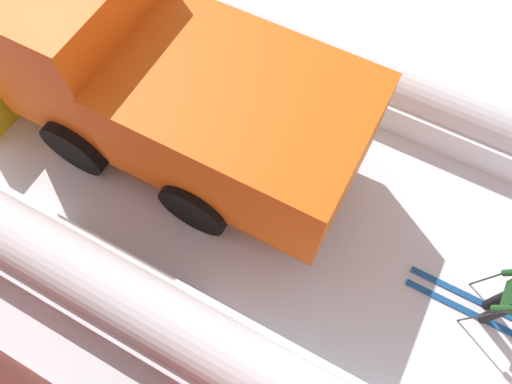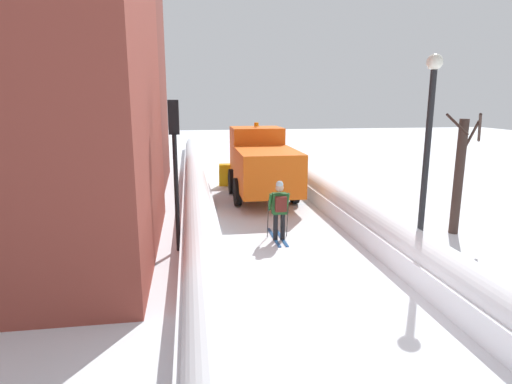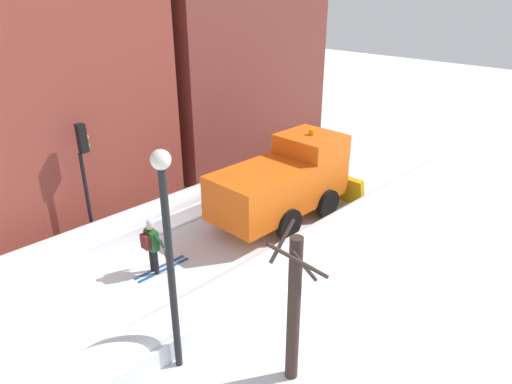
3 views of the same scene
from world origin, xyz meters
name	(u,v)px [view 3 (image 3 of 3)]	position (x,y,z in m)	size (l,w,h in m)	color
ground_plane	(289,212)	(0.00, 10.00, 0.00)	(80.00, 80.00, 0.00)	white
snowbank_left	(243,182)	(-2.57, 10.00, 0.46)	(1.10, 36.00, 1.04)	white
snowbank_right	(346,224)	(2.57, 10.00, 0.45)	(1.10, 36.00, 1.03)	white
building_brick_mid	(218,52)	(-7.18, 12.89, 4.99)	(6.53, 8.55, 9.97)	brown
plow_truck	(286,181)	(0.16, 9.57, 1.48)	(3.20, 5.98, 3.12)	orange
skier	(152,244)	(-0.24, 4.05, 1.00)	(0.62, 1.80, 1.81)	black
traffic_light_pole	(85,162)	(-3.19, 3.73, 2.90)	(0.28, 0.42, 4.11)	black
street_lamp	(168,240)	(3.27, 2.33, 3.31)	(0.40, 0.40, 5.23)	black
bare_tree_near	(294,308)	(5.34, 3.88, 1.89)	(1.13, 1.16, 3.76)	#382924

